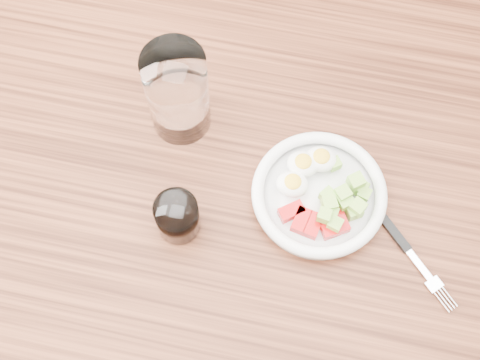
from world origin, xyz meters
The scene contains 6 objects.
ground centered at (0.00, 0.00, 0.00)m, with size 4.00×4.00×0.00m, color brown.
dining_table centered at (0.00, 0.00, 0.67)m, with size 1.50×0.90×0.77m.
bowl centered at (0.10, 0.02, 0.79)m, with size 0.19×0.19×0.05m.
fork centered at (0.23, -0.02, 0.77)m, with size 0.14×0.14×0.01m.
water_glass centered at (-0.12, 0.10, 0.85)m, with size 0.09×0.09×0.16m, color white.
coffee_glass centered at (-0.08, -0.06, 0.80)m, with size 0.06×0.06×0.07m.
Camera 1 is at (0.07, -0.34, 1.67)m, focal length 50.00 mm.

